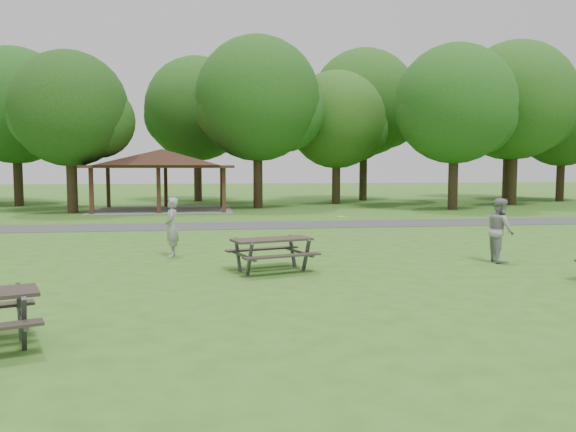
# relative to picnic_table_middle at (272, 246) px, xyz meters

# --- Properties ---
(ground) EXTENTS (160.00, 160.00, 0.00)m
(ground) POSITION_rel_picnic_table_middle_xyz_m (-0.41, -2.74, -0.64)
(ground) COLOR #376B1E
(ground) RESTS_ON ground
(asphalt_path) EXTENTS (120.00, 3.20, 0.02)m
(asphalt_path) POSITION_rel_picnic_table_middle_xyz_m (-0.41, 11.26, -0.63)
(asphalt_path) COLOR #403F42
(asphalt_path) RESTS_ON ground
(pavilion) EXTENTS (8.60, 7.01, 3.76)m
(pavilion) POSITION_rel_picnic_table_middle_xyz_m (-4.41, 21.26, 2.42)
(pavilion) COLOR #391E14
(pavilion) RESTS_ON ground
(tree_row_c) EXTENTS (8.19, 7.80, 10.67)m
(tree_row_c) POSITION_rel_picnic_table_middle_xyz_m (-14.31, 26.29, 5.90)
(tree_row_c) COLOR black
(tree_row_c) RESTS_ON ground
(tree_row_d) EXTENTS (6.93, 6.60, 9.27)m
(tree_row_d) POSITION_rel_picnic_table_middle_xyz_m (-9.32, 19.79, 5.13)
(tree_row_d) COLOR #2F2015
(tree_row_d) RESTS_ON ground
(tree_row_e) EXTENTS (8.40, 8.00, 11.02)m
(tree_row_e) POSITION_rel_picnic_table_middle_xyz_m (1.69, 22.29, 6.14)
(tree_row_e) COLOR black
(tree_row_e) RESTS_ON ground
(tree_row_f) EXTENTS (7.35, 7.00, 9.55)m
(tree_row_f) POSITION_rel_picnic_table_middle_xyz_m (7.68, 25.79, 5.20)
(tree_row_f) COLOR #322416
(tree_row_f) RESTS_ON ground
(tree_row_g) EXTENTS (7.77, 7.40, 10.25)m
(tree_row_g) POSITION_rel_picnic_table_middle_xyz_m (13.69, 19.29, 5.69)
(tree_row_g) COLOR black
(tree_row_g) RESTS_ON ground
(tree_row_h) EXTENTS (8.61, 8.20, 11.37)m
(tree_row_h) POSITION_rel_picnic_table_middle_xyz_m (19.70, 22.79, 6.38)
(tree_row_h) COLOR #322316
(tree_row_h) RESTS_ON ground
(tree_row_i) EXTENTS (7.14, 6.80, 9.52)m
(tree_row_i) POSITION_rel_picnic_table_middle_xyz_m (25.68, 26.29, 5.27)
(tree_row_i) COLOR black
(tree_row_i) RESTS_ON ground
(tree_deep_b) EXTENTS (8.40, 8.00, 11.13)m
(tree_deep_b) POSITION_rel_picnic_table_middle_xyz_m (-2.31, 30.29, 6.25)
(tree_deep_b) COLOR #311E15
(tree_deep_b) RESTS_ON ground
(tree_deep_c) EXTENTS (8.82, 8.40, 11.90)m
(tree_deep_c) POSITION_rel_picnic_table_middle_xyz_m (10.70, 29.29, 6.80)
(tree_deep_c) COLOR #2E2114
(tree_deep_c) RESTS_ON ground
(tree_deep_d) EXTENTS (8.40, 8.00, 11.27)m
(tree_deep_d) POSITION_rel_picnic_table_middle_xyz_m (23.69, 30.79, 6.38)
(tree_deep_d) COLOR black
(tree_deep_d) RESTS_ON ground
(picnic_table_middle) EXTENTS (2.38, 2.12, 0.87)m
(picnic_table_middle) POSITION_rel_picnic_table_middle_xyz_m (0.00, 0.00, 0.00)
(picnic_table_middle) COLOR #312923
(picnic_table_middle) RESTS_ON ground
(frisbee_in_flight) EXTENTS (0.25, 0.25, 0.02)m
(frisbee_in_flight) POSITION_rel_picnic_table_middle_xyz_m (2.18, 1.55, 0.60)
(frisbee_in_flight) COLOR yellow
(frisbee_in_flight) RESTS_ON ground
(frisbee_thrower) EXTENTS (0.43, 0.65, 1.76)m
(frisbee_thrower) POSITION_rel_picnic_table_middle_xyz_m (-2.69, 2.76, 0.24)
(frisbee_thrower) COLOR #969698
(frisbee_thrower) RESTS_ON ground
(frisbee_catcher) EXTENTS (0.78, 0.95, 1.80)m
(frisbee_catcher) POSITION_rel_picnic_table_middle_xyz_m (6.47, 0.48, 0.26)
(frisbee_catcher) COLOR #969698
(frisbee_catcher) RESTS_ON ground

